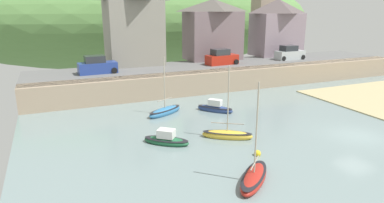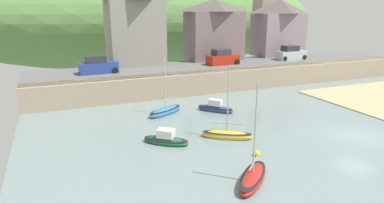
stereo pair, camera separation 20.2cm
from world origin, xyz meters
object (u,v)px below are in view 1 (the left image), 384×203
sailboat_tall_mast (254,177)px  parked_car_end_of_row (290,54)px  dinghy_open_wooden (165,111)px  parked_car_by_wall (222,58)px  mooring_buoy (257,154)px  fishing_boat_green (215,108)px  waterfront_building_centre (213,29)px  waterfront_building_right (277,27)px  sailboat_white_hull (166,140)px  parked_car_near_slipway (97,66)px  rowboat_small_beached (227,135)px  waterfront_building_left (133,24)px

sailboat_tall_mast → parked_car_end_of_row: sailboat_tall_mast is taller
dinghy_open_wooden → parked_car_end_of_row: bearing=-3.6°
parked_car_by_wall → mooring_buoy: 22.46m
fishing_boat_green → mooring_buoy: bearing=-51.9°
waterfront_building_centre → fishing_boat_green: waterfront_building_centre is taller
waterfront_building_right → fishing_boat_green: size_ratio=2.50×
sailboat_white_hull → parked_car_end_of_row: 29.00m
waterfront_building_right → sailboat_white_hull: 32.95m
waterfront_building_centre → dinghy_open_wooden: (-11.93, -14.30, -6.23)m
parked_car_near_slipway → parked_car_end_of_row: same height
mooring_buoy → parked_car_near_slipway: bearing=109.1°
dinghy_open_wooden → sailboat_white_hull: bearing=-136.1°
mooring_buoy → sailboat_white_hull: bearing=138.7°
dinghy_open_wooden → mooring_buoy: dinghy_open_wooden is taller
mooring_buoy → waterfront_building_centre: bearing=69.9°
rowboat_small_beached → mooring_buoy: 3.52m
sailboat_tall_mast → dinghy_open_wooden: (-0.55, 13.72, 0.02)m
parked_car_near_slipway → parked_car_by_wall: size_ratio=0.99×
sailboat_tall_mast → parked_car_by_wall: (10.39, 23.53, 2.94)m
parked_car_near_slipway → mooring_buoy: 22.08m
fishing_boat_green → rowboat_small_beached: size_ratio=0.58×
dinghy_open_wooden → parked_car_near_slipway: dinghy_open_wooden is taller
waterfront_building_right → parked_car_by_wall: waterfront_building_right is taller
sailboat_white_hull → dinghy_open_wooden: (2.15, 6.60, -0.01)m
waterfront_building_left → sailboat_white_hull: waterfront_building_left is taller
dinghy_open_wooden → mooring_buoy: bearing=-104.1°
sailboat_tall_mast → sailboat_white_hull: bearing=66.6°
dinghy_open_wooden → parked_car_near_slipway: 11.15m
parked_car_near_slipway → waterfront_building_centre: bearing=12.4°
parked_car_end_of_row → rowboat_small_beached: bearing=-138.9°
waterfront_building_left → parked_car_by_wall: (10.05, -4.50, -4.19)m
waterfront_building_right → rowboat_small_beached: (-20.17, -21.67, -6.30)m
dinghy_open_wooden → parked_car_near_slipway: (-4.44, 9.80, 2.92)m
waterfront_building_left → dinghy_open_wooden: (-0.90, -14.30, -7.11)m
parked_car_near_slipway → sailboat_white_hull: bearing=-85.0°
sailboat_white_hull → waterfront_building_left: bearing=121.6°
waterfront_building_left → fishing_boat_green: 17.27m
waterfront_building_centre → dinghy_open_wooden: waterfront_building_centre is taller
waterfront_building_right → parked_car_end_of_row: waterfront_building_right is taller
dinghy_open_wooden → parked_car_by_wall: bearing=13.8°
waterfront_building_left → fishing_boat_green: bearing=-76.5°
parked_car_end_of_row → dinghy_open_wooden: bearing=-156.2°
waterfront_building_left → sailboat_tall_mast: size_ratio=1.67×
sailboat_tall_mast → fishing_boat_green: sailboat_tall_mast is taller
sailboat_white_hull → rowboat_small_beached: 4.58m
fishing_boat_green → parked_car_by_wall: (6.37, 10.82, 2.88)m
waterfront_building_right → fishing_boat_green: waterfront_building_right is taller
fishing_boat_green → parked_car_by_wall: size_ratio=0.77×
sailboat_white_hull → parked_car_by_wall: 21.19m
waterfront_building_centre → fishing_boat_green: size_ratio=2.47×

